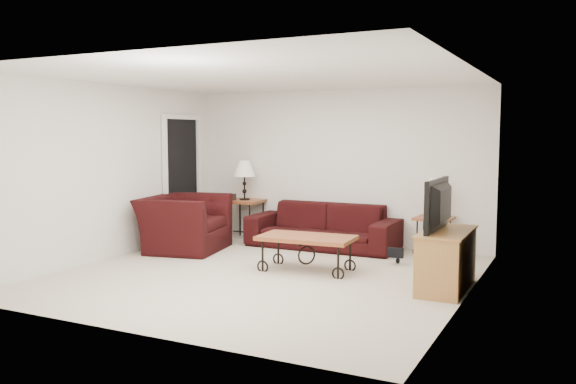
% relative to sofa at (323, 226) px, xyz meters
% --- Properties ---
extents(ground, '(5.00, 5.00, 0.00)m').
position_rel_sofa_xyz_m(ground, '(0.04, -2.02, -0.34)').
color(ground, beige).
rests_on(ground, ground).
extents(wall_back, '(5.00, 0.02, 2.50)m').
position_rel_sofa_xyz_m(wall_back, '(0.04, 0.48, 0.91)').
color(wall_back, silver).
rests_on(wall_back, ground).
extents(wall_front, '(5.00, 0.02, 2.50)m').
position_rel_sofa_xyz_m(wall_front, '(0.04, -4.52, 0.91)').
color(wall_front, silver).
rests_on(wall_front, ground).
extents(wall_left, '(0.02, 5.00, 2.50)m').
position_rel_sofa_xyz_m(wall_left, '(-2.46, -2.02, 0.91)').
color(wall_left, silver).
rests_on(wall_left, ground).
extents(wall_right, '(0.02, 5.00, 2.50)m').
position_rel_sofa_xyz_m(wall_right, '(2.54, -2.02, 0.91)').
color(wall_right, silver).
rests_on(wall_right, ground).
extents(ceiling, '(5.00, 5.00, 0.00)m').
position_rel_sofa_xyz_m(ceiling, '(0.04, -2.02, 2.16)').
color(ceiling, white).
rests_on(ceiling, wall_back).
extents(doorway, '(0.08, 0.94, 2.04)m').
position_rel_sofa_xyz_m(doorway, '(-2.43, -0.37, 0.68)').
color(doorway, black).
rests_on(doorway, ground).
extents(sofa, '(2.36, 0.92, 0.69)m').
position_rel_sofa_xyz_m(sofa, '(0.00, 0.00, 0.00)').
color(sofa, black).
rests_on(sofa, ground).
extents(side_table_left, '(0.66, 0.66, 0.67)m').
position_rel_sofa_xyz_m(side_table_left, '(-1.53, 0.18, -0.01)').
color(side_table_left, '#9C4727').
rests_on(side_table_left, ground).
extents(side_table_right, '(0.55, 0.55, 0.57)m').
position_rel_sofa_xyz_m(side_table_right, '(1.71, 0.18, -0.06)').
color(side_table_right, '#9C4727').
rests_on(side_table_right, ground).
extents(lamp_left, '(0.41, 0.41, 0.67)m').
position_rel_sofa_xyz_m(lamp_left, '(-1.53, 0.18, 0.66)').
color(lamp_left, black).
rests_on(lamp_left, side_table_left).
extents(lamp_right, '(0.34, 0.34, 0.57)m').
position_rel_sofa_xyz_m(lamp_right, '(1.71, 0.18, 0.51)').
color(lamp_right, black).
rests_on(lamp_right, side_table_right).
extents(photo_frame_left, '(0.13, 0.05, 0.11)m').
position_rel_sofa_xyz_m(photo_frame_left, '(-1.68, 0.03, 0.38)').
color(photo_frame_left, black).
rests_on(photo_frame_left, side_table_left).
extents(photo_frame_right, '(0.11, 0.04, 0.10)m').
position_rel_sofa_xyz_m(photo_frame_right, '(1.86, 0.03, 0.27)').
color(photo_frame_right, black).
rests_on(photo_frame_right, side_table_right).
extents(coffee_table, '(1.27, 0.74, 0.46)m').
position_rel_sofa_xyz_m(coffee_table, '(0.44, -1.57, -0.11)').
color(coffee_table, '#9C4727').
rests_on(coffee_table, ground).
extents(armchair, '(1.36, 1.49, 0.84)m').
position_rel_sofa_xyz_m(armchair, '(-1.83, -1.13, 0.08)').
color(armchair, black).
rests_on(armchair, ground).
extents(throw_pillow, '(0.17, 0.39, 0.38)m').
position_rel_sofa_xyz_m(throw_pillow, '(-1.68, -1.18, 0.18)').
color(throw_pillow, '#B95717').
rests_on(throw_pillow, armchair).
extents(tv_stand, '(0.48, 1.14, 0.69)m').
position_rel_sofa_xyz_m(tv_stand, '(2.27, -1.72, -0.00)').
color(tv_stand, '#AA7B3F').
rests_on(tv_stand, ground).
extents(television, '(0.13, 1.03, 0.59)m').
position_rel_sofa_xyz_m(television, '(2.25, -1.72, 0.64)').
color(television, black).
rests_on(television, tv_stand).
extents(backpack, '(0.40, 0.36, 0.42)m').
position_rel_sofa_xyz_m(backpack, '(1.39, -0.62, -0.13)').
color(backpack, black).
rests_on(backpack, ground).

